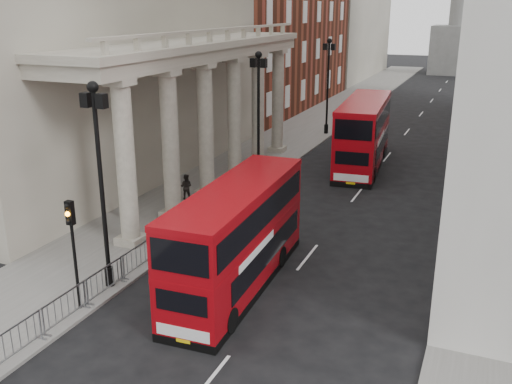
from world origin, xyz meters
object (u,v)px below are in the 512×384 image
lamp_post_south (100,173)px  traffic_light (72,235)px  lamp_post_mid (259,108)px  bus_near (238,235)px  pedestrian_a (127,205)px  bus_far (364,132)px  lamp_post_north (328,80)px  pedestrian_c (237,153)px  pedestrian_b (186,187)px

lamp_post_south → traffic_light: size_ratio=1.93×
lamp_post_south → lamp_post_mid: 16.00m
bus_near → pedestrian_a: size_ratio=6.09×
bus_far → lamp_post_north: bearing=114.5°
bus_far → lamp_post_south: bearing=-108.7°
lamp_post_north → bus_far: (5.38, -9.39, -2.40)m
lamp_post_south → bus_near: lamp_post_south is taller
bus_far → pedestrian_c: (-8.47, -3.26, -1.62)m
pedestrian_a → pedestrian_b: bearing=86.3°
bus_near → pedestrian_a: 9.62m
lamp_post_mid → lamp_post_north: size_ratio=1.00×
lamp_post_mid → pedestrian_b: 6.98m
lamp_post_south → pedestrian_a: (-3.68, 6.60, -3.97)m
traffic_light → lamp_post_south: bearing=92.8°
lamp_post_mid → pedestrian_a: bearing=-111.4°
pedestrian_b → bus_far: bearing=-137.1°
lamp_post_south → bus_far: 23.37m
lamp_post_mid → bus_far: (5.38, 6.61, -2.40)m
lamp_post_south → bus_far: bearing=76.6°
traffic_light → pedestrian_c: bearing=98.5°
bus_near → traffic_light: bearing=-140.2°
bus_near → pedestrian_c: size_ratio=6.51×
pedestrian_a → pedestrian_b: pedestrian_a is taller
lamp_post_mid → traffic_light: size_ratio=1.93×
lamp_post_north → bus_far: 11.08m
lamp_post_south → lamp_post_north: 32.00m
lamp_post_north → traffic_light: lamp_post_north is taller
bus_near → pedestrian_c: bearing=112.3°
pedestrian_a → pedestrian_c: 12.77m
lamp_post_mid → lamp_post_north: (0.00, 16.00, 0.00)m
lamp_post_mid → pedestrian_c: lamp_post_mid is taller
bus_far → bus_near: bearing=-97.0°
pedestrian_a → pedestrian_c: (0.60, 12.76, -0.05)m
lamp_post_south → bus_near: (4.79, 2.23, -2.66)m
lamp_post_south → lamp_post_north: bearing=90.0°
lamp_post_south → lamp_post_mid: same height
bus_near → bus_far: bus_far is taller
lamp_post_mid → pedestrian_a: lamp_post_mid is taller
lamp_post_mid → pedestrian_b: (-2.53, -5.11, -4.03)m
bus_far → pedestrian_a: size_ratio=6.87×
bus_near → pedestrian_b: bus_near is taller
pedestrian_b → pedestrian_c: size_ratio=0.99×
traffic_light → pedestrian_c: size_ratio=2.78×
bus_near → pedestrian_c: bus_near is taller
lamp_post_north → pedestrian_a: 25.97m
bus_far → pedestrian_c: 9.22m
bus_near → bus_far: 20.39m
pedestrian_b → pedestrian_c: bearing=-99.3°
lamp_post_north → pedestrian_a: size_ratio=5.04×
lamp_post_south → pedestrian_c: size_ratio=5.39×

